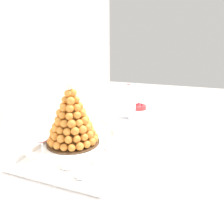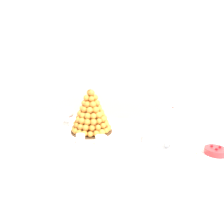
{
  "view_description": "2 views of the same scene",
  "coord_description": "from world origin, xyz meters",
  "px_view_note": "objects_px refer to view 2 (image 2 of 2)",
  "views": [
    {
      "loc": [
        -1.03,
        -0.44,
        1.26
      ],
      "look_at": [
        -0.01,
        -0.03,
        0.92
      ],
      "focal_mm": 35.24,
      "sensor_mm": 36.0,
      "label": 1
    },
    {
      "loc": [
        0.27,
        -1.14,
        1.28
      ],
      "look_at": [
        0.02,
        0.0,
        0.95
      ],
      "focal_mm": 34.52,
      "sensor_mm": 36.0,
      "label": 2
    }
  ],
  "objects_px": {
    "dessert_cup_mid_left": "(60,138)",
    "fruit_tart_plate": "(215,153)",
    "dessert_cup_mid_right": "(101,141)",
    "dessert_cup_right": "(124,142)",
    "wine_glass": "(69,113)",
    "croquembouche": "(91,113)",
    "dessert_cup_left": "(42,135)",
    "creme_brulee_ramekin": "(57,133)",
    "macaron_goblet": "(168,123)",
    "serving_tray": "(87,137)",
    "dessert_cup_centre": "(80,139)"
  },
  "relations": [
    {
      "from": "creme_brulee_ramekin",
      "to": "fruit_tart_plate",
      "type": "bearing_deg",
      "value": -3.61
    },
    {
      "from": "dessert_cup_right",
      "to": "wine_glass",
      "type": "xyz_separation_m",
      "value": [
        -0.42,
        0.23,
        0.07
      ]
    },
    {
      "from": "dessert_cup_left",
      "to": "dessert_cup_mid_left",
      "type": "bearing_deg",
      "value": -5.13
    },
    {
      "from": "croquembouche",
      "to": "creme_brulee_ramekin",
      "type": "xyz_separation_m",
      "value": [
        -0.19,
        -0.1,
        -0.11
      ]
    },
    {
      "from": "fruit_tart_plate",
      "to": "dessert_cup_right",
      "type": "bearing_deg",
      "value": -177.31
    },
    {
      "from": "dessert_cup_left",
      "to": "creme_brulee_ramekin",
      "type": "distance_m",
      "value": 0.1
    },
    {
      "from": "dessert_cup_centre",
      "to": "fruit_tart_plate",
      "type": "relative_size",
      "value": 0.29
    },
    {
      "from": "wine_glass",
      "to": "macaron_goblet",
      "type": "bearing_deg",
      "value": -16.07
    },
    {
      "from": "dessert_cup_mid_left",
      "to": "macaron_goblet",
      "type": "bearing_deg",
      "value": 5.86
    },
    {
      "from": "serving_tray",
      "to": "creme_brulee_ramekin",
      "type": "relative_size",
      "value": 7.25
    },
    {
      "from": "dessert_cup_right",
      "to": "wine_glass",
      "type": "distance_m",
      "value": 0.49
    },
    {
      "from": "macaron_goblet",
      "to": "wine_glass",
      "type": "height_order",
      "value": "macaron_goblet"
    },
    {
      "from": "dessert_cup_right",
      "to": "macaron_goblet",
      "type": "distance_m",
      "value": 0.26
    },
    {
      "from": "croquembouche",
      "to": "dessert_cup_centre",
      "type": "relative_size",
      "value": 5.46
    },
    {
      "from": "serving_tray",
      "to": "dessert_cup_left",
      "type": "xyz_separation_m",
      "value": [
        -0.25,
        -0.1,
        0.03
      ]
    },
    {
      "from": "dessert_cup_mid_left",
      "to": "wine_glass",
      "type": "xyz_separation_m",
      "value": [
        -0.05,
        0.25,
        0.08
      ]
    },
    {
      "from": "serving_tray",
      "to": "dessert_cup_mid_left",
      "type": "height_order",
      "value": "dessert_cup_mid_left"
    },
    {
      "from": "macaron_goblet",
      "to": "serving_tray",
      "type": "bearing_deg",
      "value": 174.27
    },
    {
      "from": "dessert_cup_mid_left",
      "to": "dessert_cup_centre",
      "type": "relative_size",
      "value": 0.98
    },
    {
      "from": "croquembouche",
      "to": "fruit_tart_plate",
      "type": "relative_size",
      "value": 1.56
    },
    {
      "from": "dessert_cup_mid_left",
      "to": "dessert_cup_right",
      "type": "bearing_deg",
      "value": 2.46
    },
    {
      "from": "croquembouche",
      "to": "dessert_cup_left",
      "type": "distance_m",
      "value": 0.33
    },
    {
      "from": "dessert_cup_centre",
      "to": "creme_brulee_ramekin",
      "type": "bearing_deg",
      "value": 153.26
    },
    {
      "from": "croquembouche",
      "to": "dessert_cup_mid_right",
      "type": "relative_size",
      "value": 4.96
    },
    {
      "from": "dessert_cup_centre",
      "to": "macaron_goblet",
      "type": "height_order",
      "value": "macaron_goblet"
    },
    {
      "from": "croquembouche",
      "to": "wine_glass",
      "type": "distance_m",
      "value": 0.18
    },
    {
      "from": "dessert_cup_mid_left",
      "to": "fruit_tart_plate",
      "type": "bearing_deg",
      "value": 2.59
    },
    {
      "from": "dessert_cup_mid_right",
      "to": "dessert_cup_mid_left",
      "type": "bearing_deg",
      "value": -178.82
    },
    {
      "from": "dessert_cup_mid_left",
      "to": "dessert_cup_mid_right",
      "type": "relative_size",
      "value": 0.89
    },
    {
      "from": "dessert_cup_left",
      "to": "dessert_cup_mid_left",
      "type": "relative_size",
      "value": 1.05
    },
    {
      "from": "dessert_cup_mid_left",
      "to": "macaron_goblet",
      "type": "height_order",
      "value": "macaron_goblet"
    },
    {
      "from": "dessert_cup_left",
      "to": "croquembouche",
      "type": "bearing_deg",
      "value": 36.78
    },
    {
      "from": "dessert_cup_mid_right",
      "to": "dessert_cup_right",
      "type": "xyz_separation_m",
      "value": [
        0.13,
        0.01,
        0.0
      ]
    },
    {
      "from": "dessert_cup_mid_right",
      "to": "macaron_goblet",
      "type": "height_order",
      "value": "macaron_goblet"
    },
    {
      "from": "dessert_cup_mid_left",
      "to": "fruit_tart_plate",
      "type": "height_order",
      "value": "dessert_cup_mid_left"
    },
    {
      "from": "dessert_cup_mid_left",
      "to": "creme_brulee_ramekin",
      "type": "relative_size",
      "value": 0.62
    },
    {
      "from": "dessert_cup_left",
      "to": "creme_brulee_ramekin",
      "type": "height_order",
      "value": "dessert_cup_left"
    },
    {
      "from": "macaron_goblet",
      "to": "creme_brulee_ramekin",
      "type": "bearing_deg",
      "value": 177.09
    },
    {
      "from": "serving_tray",
      "to": "dessert_cup_right",
      "type": "relative_size",
      "value": 10.99
    },
    {
      "from": "dessert_cup_mid_right",
      "to": "fruit_tart_plate",
      "type": "height_order",
      "value": "dessert_cup_mid_right"
    },
    {
      "from": "dessert_cup_right",
      "to": "wine_glass",
      "type": "height_order",
      "value": "wine_glass"
    },
    {
      "from": "dessert_cup_left",
      "to": "dessert_cup_mid_right",
      "type": "height_order",
      "value": "dessert_cup_left"
    },
    {
      "from": "dessert_cup_centre",
      "to": "dessert_cup_right",
      "type": "height_order",
      "value": "dessert_cup_right"
    },
    {
      "from": "dessert_cup_left",
      "to": "wine_glass",
      "type": "bearing_deg",
      "value": 72.49
    },
    {
      "from": "croquembouche",
      "to": "macaron_goblet",
      "type": "bearing_deg",
      "value": -15.95
    },
    {
      "from": "dessert_cup_mid_left",
      "to": "serving_tray",
      "type": "bearing_deg",
      "value": 41.53
    },
    {
      "from": "dessert_cup_left",
      "to": "dessert_cup_centre",
      "type": "height_order",
      "value": "dessert_cup_left"
    },
    {
      "from": "dessert_cup_right",
      "to": "creme_brulee_ramekin",
      "type": "bearing_deg",
      "value": 169.73
    },
    {
      "from": "croquembouche",
      "to": "dessert_cup_right",
      "type": "relative_size",
      "value": 5.22
    },
    {
      "from": "dessert_cup_mid_right",
      "to": "croquembouche",
      "type": "bearing_deg",
      "value": 121.67
    }
  ]
}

